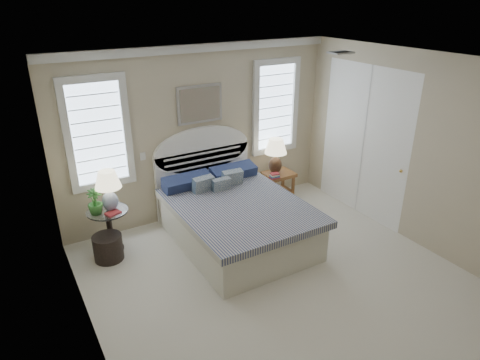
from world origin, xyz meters
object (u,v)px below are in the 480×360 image
Objects in this scene: side_table_left at (109,226)px; bed at (233,215)px; lamp_right at (276,152)px; lamp_left at (108,186)px; floor_pot at (108,247)px; nightstand_right at (279,180)px.

bed is at bearing -19.74° from side_table_left.
lamp_left is at bearing -176.93° from lamp_right.
lamp_right is at bearing 6.87° from floor_pot.
lamp_left is (-2.89, -0.10, 0.60)m from nightstand_right.
bed is at bearing -12.34° from floor_pot.
floor_pot is (-3.05, -0.31, -0.21)m from nightstand_right.
bed is at bearing -151.97° from nightstand_right.
lamp_left is 2.85m from lamp_right.
floor_pot is at bearing 167.66° from bed.
lamp_left is 0.95× the size of lamp_right.
side_table_left is at bearing 160.26° from bed.
bed reaches higher than lamp_left.
lamp_left reaches higher than nightstand_right.
lamp_right is at bearing 30.78° from bed.
lamp_right is (1.25, 0.74, 0.52)m from bed.
bed is 3.61× the size of side_table_left.
side_table_left is (-1.65, 0.59, 0.00)m from bed.
nightstand_right reaches higher than floor_pot.
nightstand_right is 2.96m from lamp_left.
nightstand_right is 0.52m from lamp_right.
bed is 1.75m from side_table_left.
nightstand_right is at bearing 5.80° from floor_pot.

